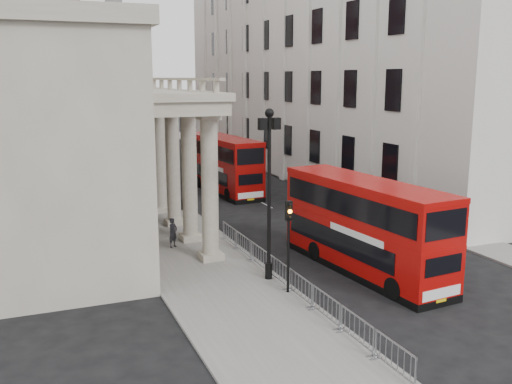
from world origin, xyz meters
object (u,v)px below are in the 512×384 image
at_px(lamp_post_mid, 182,146).
at_px(traffic_light, 289,230).
at_px(bus_far, 223,163).
at_px(pedestrian_a, 173,233).
at_px(lamp_post_south, 269,183).
at_px(bus_near, 364,224).
at_px(lamp_post_north, 140,128).
at_px(monument_column, 116,44).
at_px(pedestrian_c, 143,203).
at_px(pedestrian_b, 150,224).

relative_size(lamp_post_mid, traffic_light, 1.93).
height_order(lamp_post_mid, bus_far, lamp_post_mid).
relative_size(traffic_light, pedestrian_a, 2.48).
bearing_deg(bus_far, lamp_post_mid, -134.62).
bearing_deg(lamp_post_south, bus_far, 76.66).
bearing_deg(lamp_post_mid, pedestrian_a, -108.65).
relative_size(bus_near, bus_far, 0.99).
xyz_separation_m(traffic_light, bus_near, (5.00, 1.56, -0.62)).
height_order(lamp_post_north, traffic_light, lamp_post_north).
height_order(monument_column, bus_near, monument_column).
xyz_separation_m(lamp_post_south, lamp_post_mid, (0.00, 16.00, 0.00)).
bearing_deg(traffic_light, pedestrian_c, 100.10).
height_order(traffic_light, bus_far, bus_far).
distance_m(lamp_post_north, bus_far, 11.42).
relative_size(traffic_light, pedestrian_c, 2.69).
height_order(bus_near, pedestrian_b, bus_near).
height_order(bus_near, pedestrian_c, bus_near).
bearing_deg(bus_far, monument_column, 84.73).
bearing_deg(lamp_post_north, lamp_post_mid, -90.00).
distance_m(monument_column, lamp_post_mid, 73.14).
xyz_separation_m(lamp_post_south, pedestrian_a, (-3.05, 6.95, -3.92)).
bearing_deg(lamp_post_south, lamp_post_north, 90.00).
bearing_deg(pedestrian_c, pedestrian_b, -106.39).
distance_m(monument_column, lamp_post_south, 88.94).
bearing_deg(pedestrian_b, traffic_light, 77.45).
relative_size(lamp_post_south, pedestrian_b, 4.90).
bearing_deg(lamp_post_south, pedestrian_c, 101.01).
bearing_deg(traffic_light, bus_far, 77.97).
height_order(traffic_light, pedestrian_a, traffic_light).
bearing_deg(bus_far, pedestrian_c, -146.94).
distance_m(bus_far, pedestrian_a, 17.38).
xyz_separation_m(bus_near, pedestrian_c, (-8.18, 16.29, -1.57)).
height_order(monument_column, lamp_post_south, monument_column).
height_order(lamp_post_mid, bus_near, lamp_post_mid).
distance_m(monument_column, pedestrian_c, 74.36).
bearing_deg(lamp_post_north, lamp_post_south, -90.00).
bearing_deg(pedestrian_b, pedestrian_a, 76.60).
bearing_deg(monument_column, pedestrian_c, -97.64).
bearing_deg(pedestrian_b, lamp_post_north, -131.46).
xyz_separation_m(lamp_post_south, bus_far, (5.25, 22.14, -2.39)).
xyz_separation_m(lamp_post_mid, bus_far, (5.25, 6.14, -2.39)).
bearing_deg(lamp_post_north, bus_far, -61.96).
height_order(lamp_post_south, lamp_post_mid, same).
bearing_deg(lamp_post_south, lamp_post_mid, 90.00).
bearing_deg(monument_column, bus_near, -90.97).
distance_m(bus_near, pedestrian_c, 18.29).
bearing_deg(traffic_light, lamp_post_north, 90.17).
bearing_deg(bus_far, bus_near, -94.48).
bearing_deg(monument_column, traffic_light, -94.13).
bearing_deg(lamp_post_south, monument_column, 85.71).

